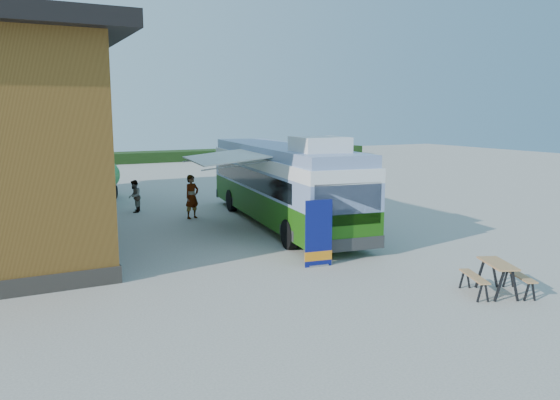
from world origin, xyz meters
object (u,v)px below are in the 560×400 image
picnic_table (497,271)px  slurry_tanker (97,180)px  bus (281,181)px  person_a (192,197)px  banner (319,239)px  person_b (134,196)px

picnic_table → slurry_tanker: 21.91m
bus → person_a: (-3.04, 3.03, -0.88)m
banner → person_a: 9.50m
person_a → person_b: 3.41m
person_a → slurry_tanker: 7.53m
person_a → slurry_tanker: slurry_tanker is taller
banner → picnic_table: banner is taller
bus → picnic_table: bearing=-78.2°
bus → slurry_tanker: bus is taller
picnic_table → person_a: size_ratio=0.97×
person_b → person_a: bearing=59.2°
bus → person_b: size_ratio=8.30×
person_a → picnic_table: bearing=-95.1°
banner → person_a: bearing=103.6°
bus → slurry_tanker: bearing=129.2°
person_b → slurry_tanker: size_ratio=0.29×
banner → person_b: (-3.06, 12.19, -0.08)m
slurry_tanker → picnic_table: bearing=-48.5°
banner → person_b: 12.57m
bus → person_a: size_ratio=6.52×
picnic_table → slurry_tanker: bearing=131.4°
bus → picnic_table: (0.86, -10.87, -1.24)m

